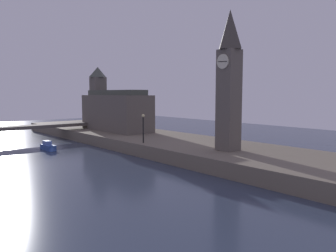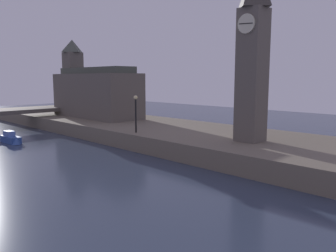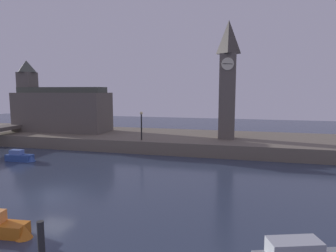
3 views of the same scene
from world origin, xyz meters
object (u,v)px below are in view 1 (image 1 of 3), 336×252
clock_tower (229,78)px  streetlamp (143,125)px  boat_tour_blue (49,147)px  parliament_hall (114,110)px

clock_tower → streetlamp: size_ratio=4.15×
clock_tower → boat_tour_blue: size_ratio=4.29×
streetlamp → parliament_hall: bearing=161.8°
clock_tower → streetlamp: 11.73m
clock_tower → streetlamp: bearing=-159.4°
parliament_hall → boat_tour_blue: size_ratio=4.14×
parliament_hall → streetlamp: parliament_hall is taller
streetlamp → boat_tour_blue: 13.51m
streetlamp → clock_tower: bearing=20.6°
clock_tower → parliament_hall: clock_tower is taller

